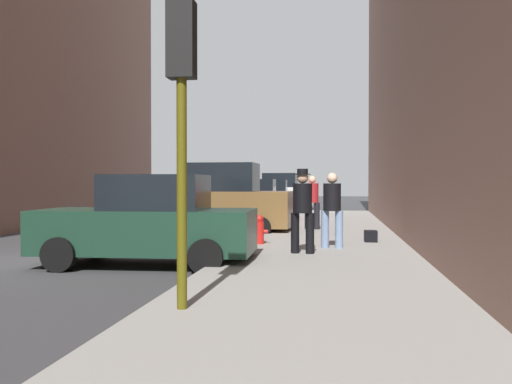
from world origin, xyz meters
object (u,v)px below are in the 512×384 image
(parked_red_hatchback, at_px, (248,202))
(fire_hydrant, at_px, (259,230))
(pedestrian_with_fedora, at_px, (302,206))
(duffel_bag, at_px, (371,236))
(parked_bronze_suv, at_px, (219,202))
(pedestrian_in_red_jacket, at_px, (312,199))
(parked_white_van, at_px, (278,192))
(traffic_light, at_px, (182,86))
(parked_dark_green_sedan, at_px, (149,223))
(parked_blue_sedan, at_px, (265,198))
(pedestrian_in_jeans, at_px, (332,206))

(parked_red_hatchback, height_order, fire_hydrant, parked_red_hatchback)
(pedestrian_with_fedora, relative_size, duffel_bag, 4.04)
(parked_bronze_suv, xyz_separation_m, fire_hydrant, (1.80, -3.86, -0.54))
(pedestrian_in_red_jacket, bearing_deg, parked_white_van, 99.41)
(parked_white_van, bearing_deg, pedestrian_in_red_jacket, -80.59)
(parked_bronze_suv, xyz_separation_m, duffel_bag, (4.51, -2.95, -0.74))
(traffic_light, distance_m, pedestrian_in_red_jacket, 11.98)
(parked_dark_green_sedan, relative_size, parked_bronze_suv, 0.92)
(parked_dark_green_sedan, xyz_separation_m, parked_white_van, (-0.00, 24.97, 0.18))
(pedestrian_with_fedora, bearing_deg, parked_bronze_suv, 117.89)
(parked_red_hatchback, distance_m, parked_blue_sedan, 5.80)
(parked_red_hatchback, distance_m, pedestrian_with_fedora, 12.02)
(parked_blue_sedan, height_order, fire_hydrant, parked_blue_sedan)
(parked_blue_sedan, relative_size, pedestrian_in_jeans, 2.49)
(parked_dark_green_sedan, bearing_deg, traffic_light, -66.51)
(pedestrian_in_jeans, bearing_deg, pedestrian_with_fedora, -120.03)
(parked_red_hatchback, xyz_separation_m, fire_hydrant, (1.80, -9.94, -0.35))
(parked_bronze_suv, distance_m, duffel_bag, 5.44)
(pedestrian_with_fedora, xyz_separation_m, pedestrian_in_red_jacket, (-0.06, 6.35, -0.03))
(parked_red_hatchback, bearing_deg, duffel_bag, -63.46)
(parked_bronze_suv, height_order, pedestrian_in_red_jacket, parked_bronze_suv)
(parked_white_van, height_order, pedestrian_in_red_jacket, parked_white_van)
(parked_dark_green_sedan, bearing_deg, duffel_bag, 40.27)
(pedestrian_with_fedora, bearing_deg, pedestrian_in_jeans, 59.97)
(traffic_light, distance_m, duffel_bag, 8.86)
(traffic_light, bearing_deg, parked_red_hatchback, 96.18)
(parked_blue_sedan, bearing_deg, pedestrian_in_jeans, -77.76)
(parked_dark_green_sedan, relative_size, parked_red_hatchback, 1.01)
(parked_blue_sedan, bearing_deg, pedestrian_with_fedora, -80.41)
(parked_dark_green_sedan, distance_m, fire_hydrant, 3.45)
(parked_white_van, xyz_separation_m, fire_hydrant, (1.80, -22.06, -0.54))
(parked_bronze_suv, relative_size, parked_red_hatchback, 1.09)
(parked_bronze_suv, bearing_deg, parked_blue_sedan, 90.00)
(pedestrian_in_red_jacket, bearing_deg, traffic_light, -95.00)
(parked_red_hatchback, xyz_separation_m, pedestrian_in_red_jacket, (2.89, -5.30, 0.26))
(fire_hydrant, relative_size, pedestrian_in_red_jacket, 0.41)
(parked_dark_green_sedan, distance_m, traffic_light, 5.03)
(parked_blue_sedan, height_order, pedestrian_in_red_jacket, pedestrian_in_red_jacket)
(parked_dark_green_sedan, relative_size, pedestrian_in_jeans, 2.49)
(parked_bronze_suv, relative_size, pedestrian_in_red_jacket, 2.70)
(parked_white_van, bearing_deg, parked_red_hatchback, -90.00)
(fire_hydrant, bearing_deg, duffel_bag, 18.53)
(pedestrian_in_red_jacket, relative_size, duffel_bag, 3.89)
(traffic_light, bearing_deg, parked_white_van, 93.63)
(pedestrian_in_jeans, bearing_deg, traffic_light, -104.63)
(parked_dark_green_sedan, relative_size, duffel_bag, 9.68)
(pedestrian_in_jeans, xyz_separation_m, pedestrian_in_red_jacket, (-0.67, 5.30, 0.00))
(parked_red_hatchback, distance_m, traffic_light, 17.32)
(parked_dark_green_sedan, height_order, traffic_light, traffic_light)
(parked_bronze_suv, distance_m, parked_blue_sedan, 11.88)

